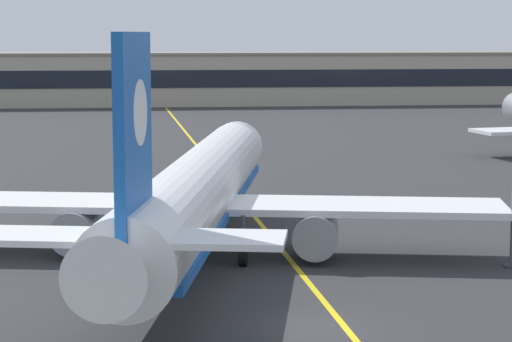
% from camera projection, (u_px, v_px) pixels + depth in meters
% --- Properties ---
extents(ground_plane, '(400.00, 400.00, 0.00)m').
position_uv_depth(ground_plane, '(317.00, 328.00, 39.49)').
color(ground_plane, '#2D2D30').
extents(taxiway_centreline, '(7.11, 179.88, 0.01)m').
position_uv_depth(taxiway_centreline, '(243.00, 202.00, 69.03)').
color(taxiway_centreline, yellow).
rests_on(taxiway_centreline, ground).
extents(airliner_foreground, '(32.32, 41.24, 11.65)m').
position_uv_depth(airliner_foreground, '(197.00, 193.00, 51.72)').
color(airliner_foreground, white).
rests_on(airliner_foreground, ground).
extents(safety_cone_by_nose_gear, '(0.44, 0.44, 0.55)m').
position_uv_depth(safety_cone_by_nose_gear, '(210.00, 200.00, 68.56)').
color(safety_cone_by_nose_gear, orange).
rests_on(safety_cone_by_nose_gear, ground).
extents(terminal_building, '(154.07, 12.40, 8.57)m').
position_uv_depth(terminal_building, '(253.00, 78.00, 164.95)').
color(terminal_building, '#B2A893').
rests_on(terminal_building, ground).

